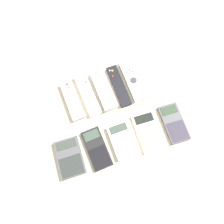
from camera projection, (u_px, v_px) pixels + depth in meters
ground_plane at (113, 117)px, 0.84m from camera, size 3.00×3.00×0.00m
remote_0 at (72, 101)px, 0.85m from camera, size 0.06×0.17×0.02m
remote_1 at (88, 95)px, 0.86m from camera, size 0.06×0.19×0.02m
remote_2 at (103, 90)px, 0.86m from camera, size 0.06×0.18×0.03m
remote_3 at (119, 86)px, 0.88m from camera, size 0.04×0.18×0.02m
remote_4 at (133, 80)px, 0.88m from camera, size 0.06×0.19×0.02m
calculator_0 at (70, 157)px, 0.78m from camera, size 0.09×0.14×0.02m
calculator_1 at (97, 149)px, 0.79m from camera, size 0.08×0.16×0.01m
calculator_2 at (122, 140)px, 0.80m from camera, size 0.08×0.13×0.02m
calculator_3 at (148, 132)px, 0.81m from camera, size 0.10×0.16×0.01m
calculator_4 at (174, 123)px, 0.82m from camera, size 0.08×0.16×0.01m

